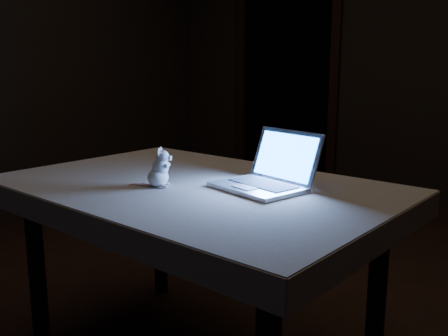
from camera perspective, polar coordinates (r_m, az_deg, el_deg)
The scene contains 7 objects.
floor at distance 2.44m, azimuth 3.46°, elevation -16.80°, with size 5.00×5.00×0.00m, color black.
back_wall at distance 4.49m, azimuth 20.24°, elevation 12.75°, with size 4.50×0.04×2.60m, color black.
doorway at distance 4.87m, azimuth 7.16°, elevation 10.46°, with size 1.06×0.36×2.13m, color black, non-canonical shape.
table at distance 1.97m, azimuth -3.19°, elevation -12.30°, with size 1.35×0.87×0.73m, color black, non-canonical shape.
tablecloth at distance 1.86m, azimuth -4.18°, elevation -3.10°, with size 1.44×0.96×0.09m, color beige, non-canonical shape.
laptop at distance 1.74m, azimuth 3.88°, elevation 0.85°, with size 0.30×0.27×0.21m, color #B9B9BD, non-canonical shape.
plush_mouse at distance 1.79m, azimuth -7.59°, elevation 0.06°, with size 0.10×0.10×0.14m, color silver, non-canonical shape.
Camera 1 is at (1.06, -1.86, 1.16)m, focal length 40.00 mm.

